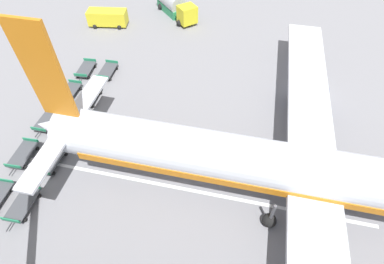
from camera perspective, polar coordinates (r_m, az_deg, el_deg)
name	(u,v)px	position (r m, az deg, el deg)	size (l,w,h in m)	color
ground_plane	(311,95)	(35.47, 21.78, 6.63)	(500.00, 500.00, 0.00)	gray
airplane	(331,177)	(23.90, 24.94, -7.78)	(44.92, 47.60, 13.31)	silver
fuel_tanker_primary	(175,5)	(47.68, -3.35, 22.99)	(7.65, 7.18, 3.23)	yellow
service_van	(108,17)	(46.29, -15.77, 20.28)	(3.01, 5.55, 2.15)	yellow
baggage_dolly_row_near_col_a	(86,69)	(37.86, -19.58, 11.21)	(3.79, 1.77, 0.92)	#424449
baggage_dolly_row_near_col_b	(69,92)	(35.16, -22.32, 7.06)	(3.77, 1.69, 0.92)	#424449
baggage_dolly_row_near_col_c	(47,120)	(32.76, -25.83, 2.03)	(3.77, 1.72, 0.92)	#424449
baggage_dolly_row_near_col_d	(23,154)	(30.68, -29.49, -3.74)	(3.76, 1.69, 0.92)	#424449
baggage_dolly_row_mid_a_col_a	(108,71)	(36.82, -15.79, 11.13)	(3.75, 1.66, 0.92)	#424449
baggage_dolly_row_mid_a_col_b	(90,96)	(33.81, -18.81, 6.43)	(3.77, 1.69, 0.92)	#424449
baggage_dolly_row_mid_a_col_c	(73,125)	(31.31, -21.76, 1.32)	(3.78, 1.72, 0.92)	#424449
baggage_dolly_row_mid_a_col_d	(52,160)	(29.09, -25.14, -4.86)	(3.78, 1.73, 0.92)	#424449
baggage_dolly_row_mid_a_col_e	(23,204)	(27.47, -29.52, -11.89)	(3.75, 1.66, 0.92)	#424449
stand_guidance_stripe	(190,190)	(25.24, -0.47, -10.99)	(1.15, 29.42, 0.01)	white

